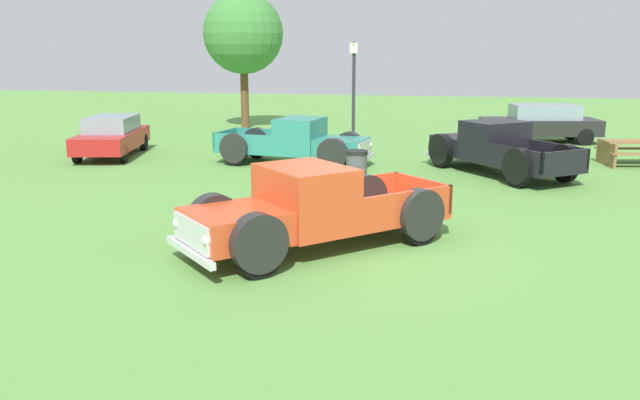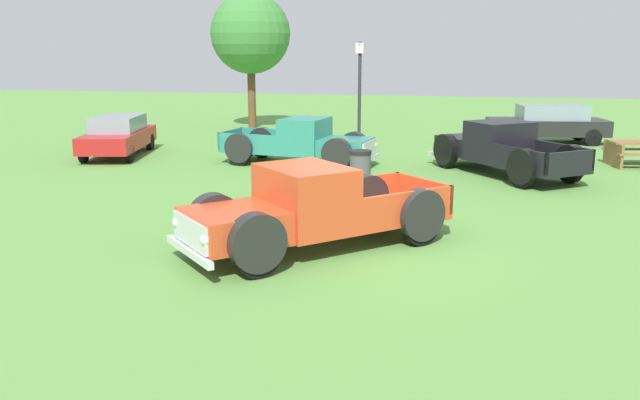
{
  "view_description": "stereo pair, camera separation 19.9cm",
  "coord_description": "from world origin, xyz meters",
  "px_view_note": "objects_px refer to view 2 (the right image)",
  "views": [
    {
      "loc": [
        1.73,
        -11.95,
        3.6
      ],
      "look_at": [
        -0.56,
        -0.43,
        0.9
      ],
      "focal_mm": 37.23,
      "sensor_mm": 36.0,
      "label": 1
    },
    {
      "loc": [
        1.92,
        -11.91,
        3.6
      ],
      "look_at": [
        -0.56,
        -0.43,
        0.9
      ],
      "focal_mm": 37.23,
      "sensor_mm": 36.0,
      "label": 2
    }
  ],
  "objects_px": {
    "sedan_distant_b": "(118,135)",
    "trash_can": "(360,168)",
    "sedan_distant_a": "(548,123)",
    "picnic_table": "(640,150)",
    "pickup_truck_foreground": "(303,211)",
    "oak_tree_east": "(250,34)",
    "lamp_post_far": "(360,93)",
    "pickup_truck_behind_left": "(497,149)",
    "pickup_truck_behind_right": "(307,143)"
  },
  "relations": [
    {
      "from": "pickup_truck_behind_left",
      "to": "trash_can",
      "type": "height_order",
      "value": "pickup_truck_behind_left"
    },
    {
      "from": "sedan_distant_b",
      "to": "lamp_post_far",
      "type": "bearing_deg",
      "value": 23.89
    },
    {
      "from": "sedan_distant_b",
      "to": "pickup_truck_behind_left",
      "type": "bearing_deg",
      "value": -2.91
    },
    {
      "from": "sedan_distant_b",
      "to": "oak_tree_east",
      "type": "xyz_separation_m",
      "value": [
        1.99,
        8.61,
        3.49
      ]
    },
    {
      "from": "sedan_distant_b",
      "to": "picnic_table",
      "type": "relative_size",
      "value": 2.12
    },
    {
      "from": "pickup_truck_behind_right",
      "to": "oak_tree_east",
      "type": "height_order",
      "value": "oak_tree_east"
    },
    {
      "from": "sedan_distant_a",
      "to": "lamp_post_far",
      "type": "bearing_deg",
      "value": -156.87
    },
    {
      "from": "lamp_post_far",
      "to": "trash_can",
      "type": "height_order",
      "value": "lamp_post_far"
    },
    {
      "from": "sedan_distant_b",
      "to": "trash_can",
      "type": "xyz_separation_m",
      "value": [
        8.83,
        -3.28,
        -0.23
      ]
    },
    {
      "from": "sedan_distant_a",
      "to": "oak_tree_east",
      "type": "distance_m",
      "value": 13.33
    },
    {
      "from": "pickup_truck_behind_right",
      "to": "lamp_post_far",
      "type": "distance_m",
      "value": 4.25
    },
    {
      "from": "sedan_distant_a",
      "to": "picnic_table",
      "type": "bearing_deg",
      "value": -65.84
    },
    {
      "from": "sedan_distant_a",
      "to": "trash_can",
      "type": "bearing_deg",
      "value": -121.12
    },
    {
      "from": "sedan_distant_b",
      "to": "lamp_post_far",
      "type": "height_order",
      "value": "lamp_post_far"
    },
    {
      "from": "pickup_truck_foreground",
      "to": "pickup_truck_behind_right",
      "type": "distance_m",
      "value": 9.03
    },
    {
      "from": "pickup_truck_behind_right",
      "to": "oak_tree_east",
      "type": "distance_m",
      "value": 10.82
    },
    {
      "from": "pickup_truck_foreground",
      "to": "lamp_post_far",
      "type": "distance_m",
      "value": 12.81
    },
    {
      "from": "pickup_truck_foreground",
      "to": "pickup_truck_behind_right",
      "type": "xyz_separation_m",
      "value": [
        -2.01,
        8.81,
        -0.03
      ]
    },
    {
      "from": "pickup_truck_behind_right",
      "to": "sedan_distant_b",
      "type": "relative_size",
      "value": 1.17
    },
    {
      "from": "sedan_distant_a",
      "to": "sedan_distant_b",
      "type": "height_order",
      "value": "sedan_distant_a"
    },
    {
      "from": "pickup_truck_behind_left",
      "to": "lamp_post_far",
      "type": "relative_size",
      "value": 1.31
    },
    {
      "from": "lamp_post_far",
      "to": "pickup_truck_foreground",
      "type": "bearing_deg",
      "value": -85.64
    },
    {
      "from": "pickup_truck_behind_right",
      "to": "picnic_table",
      "type": "relative_size",
      "value": 2.48
    },
    {
      "from": "pickup_truck_foreground",
      "to": "lamp_post_far",
      "type": "relative_size",
      "value": 1.26
    },
    {
      "from": "trash_can",
      "to": "picnic_table",
      "type": "bearing_deg",
      "value": 30.91
    },
    {
      "from": "pickup_truck_behind_right",
      "to": "trash_can",
      "type": "bearing_deg",
      "value": -52.9
    },
    {
      "from": "pickup_truck_foreground",
      "to": "picnic_table",
      "type": "xyz_separation_m",
      "value": [
        8.14,
        10.8,
        -0.24
      ]
    },
    {
      "from": "pickup_truck_foreground",
      "to": "oak_tree_east",
      "type": "height_order",
      "value": "oak_tree_east"
    },
    {
      "from": "pickup_truck_behind_right",
      "to": "sedan_distant_b",
      "type": "xyz_separation_m",
      "value": [
        -6.71,
        0.47,
        0.0
      ]
    },
    {
      "from": "trash_can",
      "to": "sedan_distant_b",
      "type": "bearing_deg",
      "value": 159.61
    },
    {
      "from": "sedan_distant_a",
      "to": "oak_tree_east",
      "type": "height_order",
      "value": "oak_tree_east"
    },
    {
      "from": "trash_can",
      "to": "pickup_truck_behind_right",
      "type": "bearing_deg",
      "value": 127.1
    },
    {
      "from": "sedan_distant_a",
      "to": "oak_tree_east",
      "type": "bearing_deg",
      "value": 170.07
    },
    {
      "from": "lamp_post_far",
      "to": "trash_can",
      "type": "relative_size",
      "value": 4.05
    },
    {
      "from": "picnic_table",
      "to": "oak_tree_east",
      "type": "height_order",
      "value": "oak_tree_east"
    },
    {
      "from": "sedan_distant_a",
      "to": "lamp_post_far",
      "type": "relative_size",
      "value": 1.2
    },
    {
      "from": "lamp_post_far",
      "to": "picnic_table",
      "type": "distance_m",
      "value": 9.43
    },
    {
      "from": "pickup_truck_behind_right",
      "to": "picnic_table",
      "type": "distance_m",
      "value": 10.35
    },
    {
      "from": "pickup_truck_behind_right",
      "to": "sedan_distant_a",
      "type": "distance_m",
      "value": 10.51
    },
    {
      "from": "lamp_post_far",
      "to": "oak_tree_east",
      "type": "xyz_separation_m",
      "value": [
        -5.76,
        5.18,
        2.19
      ]
    },
    {
      "from": "pickup_truck_foreground",
      "to": "lamp_post_far",
      "type": "bearing_deg",
      "value": 94.36
    },
    {
      "from": "pickup_truck_foreground",
      "to": "pickup_truck_behind_right",
      "type": "relative_size",
      "value": 0.97
    },
    {
      "from": "lamp_post_far",
      "to": "sedan_distant_b",
      "type": "bearing_deg",
      "value": -156.11
    },
    {
      "from": "pickup_truck_behind_left",
      "to": "oak_tree_east",
      "type": "distance_m",
      "value": 14.41
    },
    {
      "from": "sedan_distant_a",
      "to": "lamp_post_far",
      "type": "xyz_separation_m",
      "value": [
        -6.93,
        -2.96,
        1.25
      ]
    },
    {
      "from": "sedan_distant_b",
      "to": "lamp_post_far",
      "type": "distance_m",
      "value": 8.57
    },
    {
      "from": "sedan_distant_b",
      "to": "pickup_truck_foreground",
      "type": "bearing_deg",
      "value": -46.79
    },
    {
      "from": "lamp_post_far",
      "to": "oak_tree_east",
      "type": "bearing_deg",
      "value": 138.04
    },
    {
      "from": "sedan_distant_a",
      "to": "picnic_table",
      "type": "distance_m",
      "value": 5.34
    },
    {
      "from": "pickup_truck_behind_right",
      "to": "lamp_post_far",
      "type": "height_order",
      "value": "lamp_post_far"
    }
  ]
}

